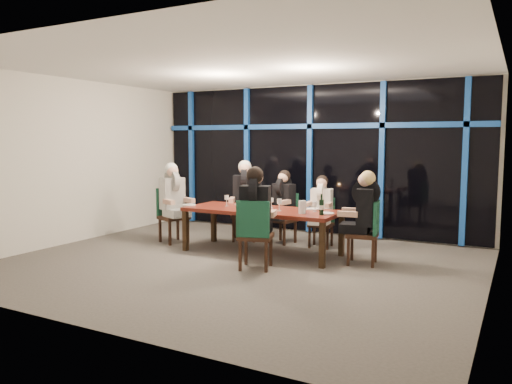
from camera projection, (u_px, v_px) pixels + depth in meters
room at (237, 131)px, 7.44m from camera, size 7.04×7.00×3.02m
window_wall at (311, 157)px, 10.06m from camera, size 6.86×0.43×2.94m
dining_table at (262, 213)px, 8.28m from camera, size 2.60×1.00×0.75m
chair_far_left at (245, 209)px, 9.46m from camera, size 0.63×0.63×1.03m
chair_far_mid at (285, 215)px, 9.19m from camera, size 0.50×0.50×0.91m
chair_far_right at (322, 219)px, 8.84m from camera, size 0.44×0.44×0.87m
chair_end_left at (171, 212)px, 9.25m from camera, size 0.61×0.61×1.00m
chair_end_right at (368, 229)px, 7.54m from camera, size 0.52×0.52×0.98m
chair_near_mid at (255, 231)px, 7.22m from camera, size 0.59×0.59×1.03m
diner_far_left at (245, 189)px, 9.33m from camera, size 0.64×0.71×1.00m
diner_far_mid at (283, 196)px, 9.10m from camera, size 0.50×0.61×0.89m
diner_far_right at (321, 201)px, 8.74m from camera, size 0.46×0.56×0.84m
diner_end_left at (173, 191)px, 9.14m from camera, size 0.69×0.63×0.98m
diner_end_right at (363, 204)px, 7.53m from camera, size 0.64×0.52×0.95m
diner_near_mid at (256, 202)px, 7.27m from camera, size 0.60×0.70×1.00m
plate_far_left at (241, 204)px, 8.80m from camera, size 0.24×0.24×0.01m
plate_far_mid at (263, 205)px, 8.68m from camera, size 0.24×0.24×0.01m
plate_far_right at (313, 209)px, 8.22m from camera, size 0.24×0.24×0.01m
plate_end_left at (191, 205)px, 8.70m from camera, size 0.24×0.24×0.01m
plate_end_right at (326, 213)px, 7.74m from camera, size 0.24×0.24×0.01m
plate_near_mid at (263, 212)px, 7.84m from camera, size 0.24×0.24×0.01m
wine_bottle at (321, 207)px, 7.60m from camera, size 0.07×0.07×0.32m
water_pitcher at (302, 207)px, 7.73m from camera, size 0.13×0.11×0.20m
tea_light at (248, 209)px, 8.20m from camera, size 0.05×0.05×0.03m
wine_glass_a at (246, 202)px, 8.29m from camera, size 0.06×0.06×0.16m
wine_glass_b at (271, 201)px, 8.35m from camera, size 0.07×0.07×0.17m
wine_glass_c at (279, 202)px, 8.02m from camera, size 0.08×0.08×0.20m
wine_glass_d at (227, 198)px, 8.61m from camera, size 0.07×0.07×0.19m
wine_glass_e at (315, 204)px, 7.95m from camera, size 0.06×0.06×0.17m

